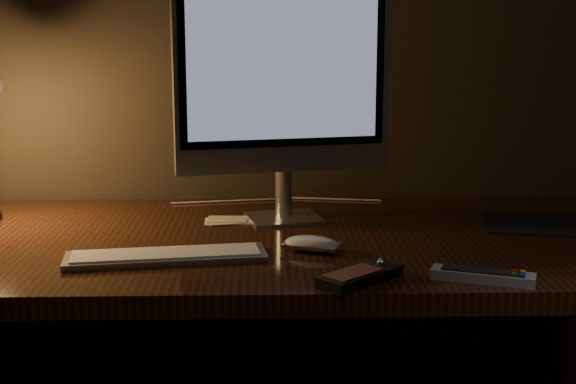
{
  "coord_description": "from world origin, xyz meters",
  "views": [
    {
      "loc": [
        0.02,
        0.25,
        1.17
      ],
      "look_at": [
        0.06,
        1.73,
        0.87
      ],
      "focal_mm": 50.0,
      "sensor_mm": 36.0,
      "label": 1
    }
  ],
  "objects_px": {
    "desk": "(259,285)",
    "mouse": "(312,246)",
    "monitor": "(284,86)",
    "tv_remote": "(483,276)",
    "media_remote": "(360,276)",
    "keyboard": "(166,256)"
  },
  "relations": [
    {
      "from": "monitor",
      "to": "mouse",
      "type": "xyz_separation_m",
      "value": [
        0.05,
        -0.26,
        -0.29
      ]
    },
    {
      "from": "monitor",
      "to": "keyboard",
      "type": "height_order",
      "value": "monitor"
    },
    {
      "from": "keyboard",
      "to": "tv_remote",
      "type": "xyz_separation_m",
      "value": [
        0.55,
        -0.15,
        0.0
      ]
    },
    {
      "from": "desk",
      "to": "keyboard",
      "type": "xyz_separation_m",
      "value": [
        -0.17,
        -0.24,
        0.14
      ]
    },
    {
      "from": "desk",
      "to": "tv_remote",
      "type": "relative_size",
      "value": 9.11
    },
    {
      "from": "keyboard",
      "to": "mouse",
      "type": "height_order",
      "value": "mouse"
    },
    {
      "from": "monitor",
      "to": "media_remote",
      "type": "xyz_separation_m",
      "value": [
        0.12,
        -0.45,
        -0.29
      ]
    },
    {
      "from": "tv_remote",
      "to": "media_remote",
      "type": "bearing_deg",
      "value": -159.1
    },
    {
      "from": "media_remote",
      "to": "keyboard",
      "type": "bearing_deg",
      "value": 114.23
    },
    {
      "from": "mouse",
      "to": "media_remote",
      "type": "distance_m",
      "value": 0.21
    },
    {
      "from": "monitor",
      "to": "mouse",
      "type": "distance_m",
      "value": 0.39
    },
    {
      "from": "keyboard",
      "to": "mouse",
      "type": "distance_m",
      "value": 0.28
    },
    {
      "from": "mouse",
      "to": "tv_remote",
      "type": "xyz_separation_m",
      "value": [
        0.28,
        -0.2,
        -0.0
      ]
    },
    {
      "from": "monitor",
      "to": "tv_remote",
      "type": "relative_size",
      "value": 2.87
    },
    {
      "from": "desk",
      "to": "media_remote",
      "type": "relative_size",
      "value": 10.1
    },
    {
      "from": "desk",
      "to": "mouse",
      "type": "relative_size",
      "value": 14.78
    },
    {
      "from": "desk",
      "to": "media_remote",
      "type": "distance_m",
      "value": 0.44
    },
    {
      "from": "mouse",
      "to": "tv_remote",
      "type": "bearing_deg",
      "value": -14.7
    },
    {
      "from": "media_remote",
      "to": "tv_remote",
      "type": "bearing_deg",
      "value": -42.85
    },
    {
      "from": "desk",
      "to": "mouse",
      "type": "xyz_separation_m",
      "value": [
        0.1,
        -0.19,
        0.14
      ]
    },
    {
      "from": "keyboard",
      "to": "media_remote",
      "type": "relative_size",
      "value": 2.33
    },
    {
      "from": "keyboard",
      "to": "tv_remote",
      "type": "relative_size",
      "value": 2.1
    }
  ]
}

